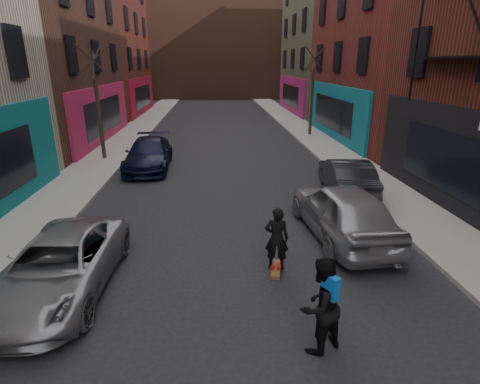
{
  "coord_description": "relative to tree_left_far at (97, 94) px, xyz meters",
  "views": [
    {
      "loc": [
        -0.46,
        -1.53,
        4.84
      ],
      "look_at": [
        0.2,
        7.81,
        1.6
      ],
      "focal_mm": 28.0,
      "sensor_mm": 36.0,
      "label": 1
    }
  ],
  "objects": [
    {
      "name": "skateboard",
      "position": [
        7.18,
        -11.58,
        -3.33
      ],
      "size": [
        0.37,
        0.83,
        0.1
      ],
      "primitive_type": "cube",
      "rotation": [
        0.0,
        0.0,
        -0.2
      ],
      "color": "brown",
      "rests_on": "ground"
    },
    {
      "name": "pedestrian",
      "position": [
        7.5,
        -14.22,
        -2.48
      ],
      "size": [
        1.09,
        1.02,
        1.79
      ],
      "rotation": [
        0.0,
        0.0,
        3.66
      ],
      "color": "black",
      "rests_on": "ground"
    },
    {
      "name": "tree_right_far",
      "position": [
        12.4,
        6.0,
        0.15
      ],
      "size": [
        2.0,
        2.0,
        6.8
      ],
      "primitive_type": null,
      "color": "black",
      "rests_on": "sidewalk_right"
    },
    {
      "name": "parked_left_end",
      "position": [
        2.61,
        -1.75,
        -2.67
      ],
      "size": [
        2.09,
        4.92,
        1.41
      ],
      "primitive_type": "imported",
      "rotation": [
        0.0,
        0.0,
        0.02
      ],
      "color": "black",
      "rests_on": "ground"
    },
    {
      "name": "tree_left_far",
      "position": [
        0.0,
        0.0,
        0.0
      ],
      "size": [
        2.0,
        2.0,
        6.5
      ],
      "primitive_type": null,
      "color": "black",
      "rests_on": "sidewalk_left"
    },
    {
      "name": "skateboarder",
      "position": [
        7.18,
        -11.58,
        -2.49
      ],
      "size": [
        0.64,
        0.48,
        1.58
      ],
      "primitive_type": "imported",
      "rotation": [
        0.0,
        0.0,
        2.95
      ],
      "color": "black",
      "rests_on": "skateboard"
    },
    {
      "name": "sidewalk_right",
      "position": [
        12.45,
        12.0,
        -3.31
      ],
      "size": [
        2.5,
        84.0,
        0.13
      ],
      "primitive_type": "cube",
      "color": "gray",
      "rests_on": "ground"
    },
    {
      "name": "sidewalk_left",
      "position": [
        -0.05,
        12.0,
        -3.31
      ],
      "size": [
        2.5,
        84.0,
        0.13
      ],
      "primitive_type": "cube",
      "color": "gray",
      "rests_on": "ground"
    },
    {
      "name": "building_far",
      "position": [
        6.2,
        38.0,
        3.62
      ],
      "size": [
        40.0,
        10.0,
        14.0
      ],
      "primitive_type": "cube",
      "color": "#47281E",
      "rests_on": "ground"
    },
    {
      "name": "parked_left_far",
      "position": [
        2.3,
        -12.06,
        -2.74
      ],
      "size": [
        2.25,
        4.65,
        1.27
      ],
      "primitive_type": "imported",
      "rotation": [
        0.0,
        0.0,
        -0.03
      ],
      "color": "gray",
      "rests_on": "ground"
    },
    {
      "name": "parked_right_end",
      "position": [
        10.8,
        -6.07,
        -2.68
      ],
      "size": [
        1.96,
        4.4,
        1.4
      ],
      "primitive_type": "imported",
      "rotation": [
        0.0,
        0.0,
        3.03
      ],
      "color": "black",
      "rests_on": "ground"
    },
    {
      "name": "parked_right_far",
      "position": [
        9.4,
        -9.75,
        -2.57
      ],
      "size": [
        2.27,
        4.87,
        1.61
      ],
      "primitive_type": "imported",
      "rotation": [
        0.0,
        0.0,
        3.22
      ],
      "color": "gray",
      "rests_on": "ground"
    }
  ]
}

